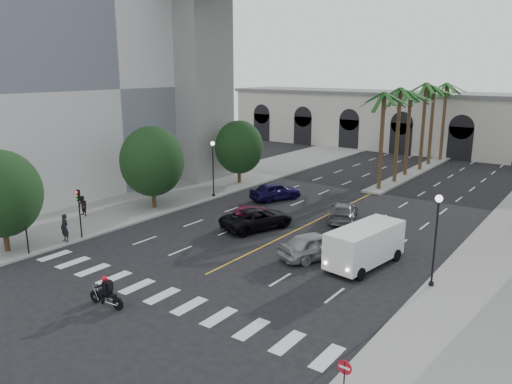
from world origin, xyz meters
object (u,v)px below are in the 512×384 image
lamp_post_right (436,233)px  car_c (257,218)px  car_a (316,245)px  pedestrian_b (83,206)px  car_d (343,212)px  pedestrian_a (65,228)px  car_b (250,215)px  traffic_signal_near (25,219)px  motorcycle_rider (107,293)px  cargo_van (365,244)px  do_not_enter_sign (344,376)px  traffic_signal_far (79,206)px  car_e (275,191)px  lamp_post_left_far (213,164)px

lamp_post_right → car_c: size_ratio=0.93×
car_a → pedestrian_b: bearing=34.7°
car_d → pedestrian_a: 20.98m
car_b → traffic_signal_near: bearing=49.8°
car_a → car_d: 8.69m
motorcycle_rider → pedestrian_b: size_ratio=1.37×
traffic_signal_near → cargo_van: 21.54m
motorcycle_rider → car_a: bearing=61.4°
pedestrian_a → do_not_enter_sign: (23.66, -4.81, 0.48)m
traffic_signal_far → car_d: bearing=49.2°
lamp_post_right → cargo_van: (-4.40, 0.81, -1.83)m
car_a → car_c: car_a is taller
traffic_signal_near → car_c: (8.67, 13.39, -1.72)m
motorcycle_rider → car_e: size_ratio=0.47×
traffic_signal_far → pedestrian_a: 1.81m
traffic_signal_far → do_not_enter_sign: bearing=-14.2°
lamp_post_right → car_e: bearing=148.6°
traffic_signal_far → pedestrian_a: (-0.20, -1.15, -1.38)m
traffic_signal_near → pedestrian_a: (-0.20, 2.85, -1.38)m
car_a → car_c: (-6.57, 2.67, -0.06)m
car_a → car_b: bearing=1.5°
traffic_signal_far → pedestrian_b: bearing=143.4°
car_b → cargo_van: (10.79, -2.76, 0.67)m
lamp_post_left_far → car_b: size_ratio=1.22×
car_e → pedestrian_a: (-5.25, -18.42, 0.30)m
car_a → car_d: (-2.21, 8.40, -0.13)m
car_c → car_e: 8.68m
lamp_post_right → pedestrian_b: 27.46m
lamp_post_right → traffic_signal_far: 23.62m
traffic_signal_far → motorcycle_rider: (9.95, -5.49, -1.76)m
lamp_post_right → car_c: lamp_post_right is taller
do_not_enter_sign → lamp_post_left_far: bearing=140.1°
motorcycle_rider → car_d: bearing=76.3°
car_a → car_c: 7.09m
car_e → do_not_enter_sign: size_ratio=2.20×
car_c → lamp_post_right: bearing=-172.5°
car_d → pedestrian_b: pedestrian_b is taller
lamp_post_right → lamp_post_left_far: bearing=160.7°
car_b → car_d: bearing=-149.6°
car_c → car_d: size_ratio=1.14×
cargo_van → traffic_signal_far: bearing=-149.9°
lamp_post_left_far → pedestrian_b: size_ratio=3.18×
pedestrian_a → lamp_post_right: bearing=17.9°
pedestrian_a → car_d: bearing=50.3°
car_a → pedestrian_a: size_ratio=2.58×
traffic_signal_near → motorcycle_rider: (9.95, -1.49, -1.76)m
car_d → car_e: size_ratio=1.03×
motorcycle_rider → lamp_post_left_far: bearing=111.5°
traffic_signal_near → car_c: size_ratio=0.64×
lamp_post_left_far → pedestrian_b: (-4.38, -11.17, -2.23)m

